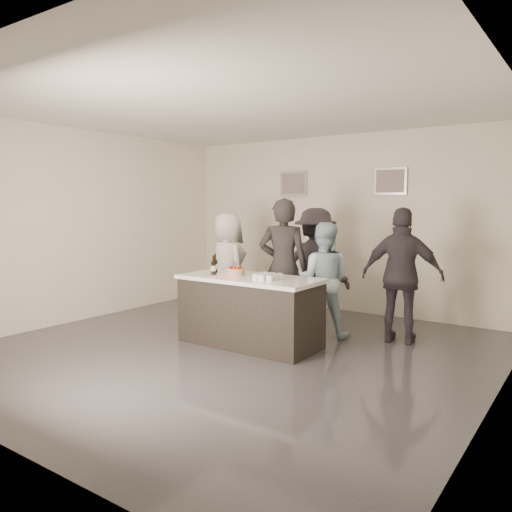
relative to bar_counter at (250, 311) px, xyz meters
The scene contains 18 objects.
floor 0.55m from the bar_counter, 96.48° to the right, with size 6.00×6.00×0.00m, color #3D3D42.
ceiling 2.57m from the bar_counter, 96.48° to the right, with size 6.00×6.00×0.00m, color white.
wall_back 2.89m from the bar_counter, 90.75° to the left, with size 6.00×0.04×3.00m, color silver.
wall_left 3.23m from the bar_counter, behind, with size 0.04×6.00×3.00m, color silver.
wall_right 3.16m from the bar_counter, ahead, with size 0.04×6.00×3.00m, color silver.
picture_left 3.32m from the bar_counter, 109.38° to the left, with size 0.54×0.04×0.44m, color #B2B2B7.
picture_right 3.30m from the bar_counter, 71.99° to the left, with size 0.54×0.04×0.44m, color #B2B2B7.
bar_counter is the anchor object (origin of this frame).
cake 0.54m from the bar_counter, behind, with size 0.23×0.23×0.08m, color orange.
beer_bottle_a 0.85m from the bar_counter, behind, with size 0.07×0.07×0.26m, color black.
beer_bottle_b 0.78m from the bar_counter, 166.72° to the right, with size 0.07×0.07×0.26m, color black.
tumbler_cluster 0.60m from the bar_counter, 15.51° to the right, with size 0.30×0.30×0.08m, color orange.
candles 0.64m from the bar_counter, 137.85° to the right, with size 0.24×0.08×0.01m, color pink.
person_main_black 0.88m from the bar_counter, 84.89° to the left, with size 0.70×0.46×1.92m, color black.
person_main_blue 1.16m from the bar_counter, 59.24° to the left, with size 0.77×0.60×1.59m, color #AACCDE.
person_guest_left 1.52m from the bar_counter, 139.31° to the left, with size 0.83×0.54×1.71m, color silver.
person_guest_right 2.06m from the bar_counter, 38.38° to the left, with size 1.05×0.44×1.79m, color #34313A.
person_guest_back 1.72m from the bar_counter, 87.83° to the left, with size 1.15×0.66×1.78m, color #2C2930.
Camera 1 is at (3.75, -4.87, 1.83)m, focal length 35.00 mm.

